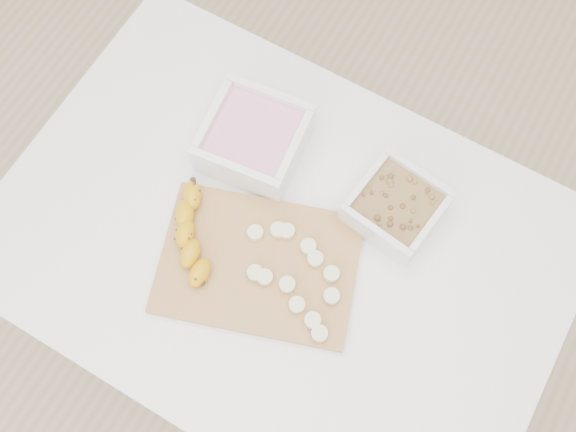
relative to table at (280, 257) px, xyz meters
The scene contains 7 objects.
ground 0.65m from the table, ahead, with size 3.50×3.50×0.00m, color #C6AD89.
table is the anchor object (origin of this frame).
bowl_yogurt 0.23m from the table, 134.24° to the left, with size 0.19×0.19×0.08m.
bowl_granola 0.25m from the table, 44.33° to the left, with size 0.16×0.16×0.07m.
cutting_board 0.12m from the table, 99.80° to the right, with size 0.34×0.24×0.01m, color tan.
banana 0.20m from the table, 150.01° to the right, with size 0.05×0.19×0.03m, color #DA9A0A, non-canonical shape.
banana_slices 0.14m from the table, 36.98° to the right, with size 0.21×0.16×0.02m.
Camera 1 is at (0.18, -0.29, 1.83)m, focal length 40.00 mm.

